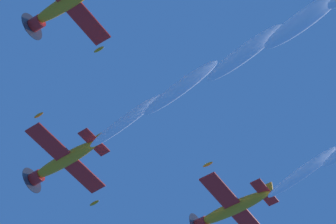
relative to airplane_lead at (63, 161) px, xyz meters
name	(u,v)px	position (x,y,z in m)	size (l,w,h in m)	color
airplane_lead	(63,161)	(0.00, 0.00, 0.00)	(8.69, 8.42, 3.95)	orange
airplane_left_wingman	(65,4)	(-15.08, -0.99, -0.22)	(8.78, 8.31, 4.02)	orange
airplane_right_wingman	(231,209)	(4.20, -15.67, -1.69)	(8.78, 8.31, 3.94)	orange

